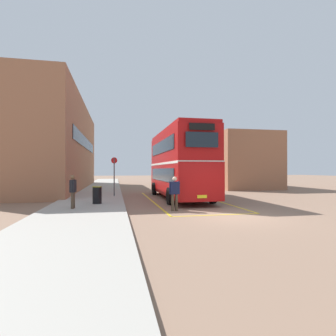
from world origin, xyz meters
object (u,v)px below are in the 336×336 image
(pedestrian_boarding, at_px, (175,191))
(pedestrian_waiting_near, at_px, (73,189))
(bus_stop_sign, at_px, (114,173))
(single_deck_bus, at_px, (184,173))
(double_decker_bus, at_px, (179,163))
(litter_bin, at_px, (97,195))

(pedestrian_boarding, bearing_deg, pedestrian_waiting_near, 171.14)
(pedestrian_boarding, distance_m, bus_stop_sign, 7.36)
(single_deck_bus, bearing_deg, pedestrian_waiting_near, -118.68)
(pedestrian_waiting_near, distance_m, bus_stop_sign, 6.28)
(double_decker_bus, xyz_separation_m, single_deck_bus, (4.20, 14.82, -0.87))
(double_decker_bus, distance_m, pedestrian_waiting_near, 8.07)
(pedestrian_boarding, distance_m, pedestrian_waiting_near, 4.96)
(single_deck_bus, xyz_separation_m, pedestrian_boarding, (-5.75, -20.23, -0.66))
(pedestrian_boarding, xyz_separation_m, pedestrian_waiting_near, (-4.90, 0.76, 0.11))
(pedestrian_waiting_near, bearing_deg, pedestrian_boarding, -8.86)
(pedestrian_waiting_near, relative_size, litter_bin, 1.71)
(bus_stop_sign, bearing_deg, litter_bin, -102.36)
(pedestrian_boarding, relative_size, litter_bin, 1.76)
(single_deck_bus, xyz_separation_m, litter_bin, (-9.62, -17.72, -1.02))
(pedestrian_boarding, bearing_deg, double_decker_bus, 74.07)
(double_decker_bus, bearing_deg, single_deck_bus, 74.16)
(pedestrian_boarding, height_order, pedestrian_waiting_near, pedestrian_waiting_near)
(pedestrian_boarding, bearing_deg, bus_stop_sign, 113.79)
(double_decker_bus, bearing_deg, litter_bin, -151.76)
(single_deck_bus, distance_m, pedestrian_boarding, 21.04)
(pedestrian_waiting_near, bearing_deg, litter_bin, 59.41)
(single_deck_bus, relative_size, pedestrian_boarding, 5.46)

